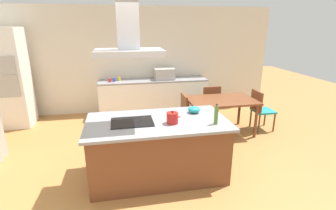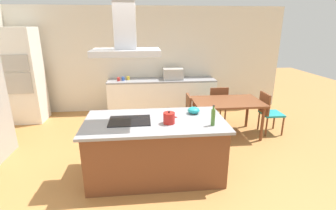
{
  "view_description": "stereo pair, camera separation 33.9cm",
  "coord_description": "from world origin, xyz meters",
  "px_view_note": "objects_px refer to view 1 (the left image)",
  "views": [
    {
      "loc": [
        -0.5,
        -3.39,
        2.24
      ],
      "look_at": [
        0.24,
        0.4,
        1.0
      ],
      "focal_mm": 26.74,
      "sensor_mm": 36.0,
      "label": 1
    },
    {
      "loc": [
        -0.17,
        -3.44,
        2.24
      ],
      "look_at": [
        0.24,
        0.4,
        1.0
      ],
      "focal_mm": 26.74,
      "sensor_mm": 36.0,
      "label": 2
    }
  ],
  "objects_px": {
    "coffee_mug_red": "(110,80)",
    "coffee_mug_yellow": "(119,79)",
    "countertop_microwave": "(164,74)",
    "mixing_bowl": "(194,110)",
    "chair_at_left_end": "(179,113)",
    "wall_oven_stack": "(10,79)",
    "chair_at_right_end": "(260,108)",
    "chair_facing_back_wall": "(210,101)",
    "coffee_mug_blue": "(114,80)",
    "dining_table": "(221,103)",
    "range_hood": "(128,36)",
    "tea_kettle": "(172,118)",
    "cooktop": "(132,122)",
    "olive_oil_bottle": "(216,116)"
  },
  "relations": [
    {
      "from": "countertop_microwave",
      "to": "chair_at_left_end",
      "type": "height_order",
      "value": "countertop_microwave"
    },
    {
      "from": "coffee_mug_blue",
      "to": "coffee_mug_red",
      "type": "bearing_deg",
      "value": -155.86
    },
    {
      "from": "chair_at_right_end",
      "to": "dining_table",
      "type": "bearing_deg",
      "value": 180.0
    },
    {
      "from": "olive_oil_bottle",
      "to": "coffee_mug_yellow",
      "type": "bearing_deg",
      "value": 112.31
    },
    {
      "from": "countertop_microwave",
      "to": "chair_at_left_end",
      "type": "relative_size",
      "value": 0.56
    },
    {
      "from": "chair_at_right_end",
      "to": "chair_facing_back_wall",
      "type": "bearing_deg",
      "value": 143.99
    },
    {
      "from": "countertop_microwave",
      "to": "chair_facing_back_wall",
      "type": "height_order",
      "value": "countertop_microwave"
    },
    {
      "from": "countertop_microwave",
      "to": "chair_at_left_end",
      "type": "xyz_separation_m",
      "value": [
        0.02,
        -1.55,
        -0.53
      ]
    },
    {
      "from": "tea_kettle",
      "to": "coffee_mug_red",
      "type": "xyz_separation_m",
      "value": [
        -0.95,
        2.95,
        -0.04
      ]
    },
    {
      "from": "mixing_bowl",
      "to": "chair_facing_back_wall",
      "type": "distance_m",
      "value": 2.05
    },
    {
      "from": "coffee_mug_yellow",
      "to": "chair_at_right_end",
      "type": "height_order",
      "value": "coffee_mug_yellow"
    },
    {
      "from": "coffee_mug_blue",
      "to": "range_hood",
      "type": "bearing_deg",
      "value": -84.39
    },
    {
      "from": "coffee_mug_yellow",
      "to": "chair_facing_back_wall",
      "type": "height_order",
      "value": "coffee_mug_yellow"
    },
    {
      "from": "coffee_mug_yellow",
      "to": "wall_oven_stack",
      "type": "height_order",
      "value": "wall_oven_stack"
    },
    {
      "from": "coffee_mug_red",
      "to": "range_hood",
      "type": "distance_m",
      "value": 3.06
    },
    {
      "from": "dining_table",
      "to": "chair_facing_back_wall",
      "type": "relative_size",
      "value": 1.57
    },
    {
      "from": "coffee_mug_red",
      "to": "coffee_mug_yellow",
      "type": "xyz_separation_m",
      "value": [
        0.23,
        0.11,
        0.0
      ]
    },
    {
      "from": "countertop_microwave",
      "to": "olive_oil_bottle",
      "type": "bearing_deg",
      "value": -87.02
    },
    {
      "from": "countertop_microwave",
      "to": "chair_at_left_end",
      "type": "bearing_deg",
      "value": -89.21
    },
    {
      "from": "countertop_microwave",
      "to": "coffee_mug_yellow",
      "type": "distance_m",
      "value": 1.15
    },
    {
      "from": "olive_oil_bottle",
      "to": "mixing_bowl",
      "type": "xyz_separation_m",
      "value": [
        -0.17,
        0.51,
        -0.07
      ]
    },
    {
      "from": "tea_kettle",
      "to": "chair_at_left_end",
      "type": "bearing_deg",
      "value": 72.91
    },
    {
      "from": "tea_kettle",
      "to": "wall_oven_stack",
      "type": "height_order",
      "value": "wall_oven_stack"
    },
    {
      "from": "dining_table",
      "to": "tea_kettle",
      "type": "bearing_deg",
      "value": -132.91
    },
    {
      "from": "coffee_mug_red",
      "to": "coffee_mug_blue",
      "type": "bearing_deg",
      "value": 24.14
    },
    {
      "from": "olive_oil_bottle",
      "to": "chair_at_left_end",
      "type": "xyz_separation_m",
      "value": [
        -0.14,
        1.61,
        -0.52
      ]
    },
    {
      "from": "coffee_mug_blue",
      "to": "chair_facing_back_wall",
      "type": "xyz_separation_m",
      "value": [
        2.21,
        -0.86,
        -0.44
      ]
    },
    {
      "from": "chair_at_right_end",
      "to": "chair_at_left_end",
      "type": "xyz_separation_m",
      "value": [
        -1.83,
        0.0,
        0.0
      ]
    },
    {
      "from": "olive_oil_bottle",
      "to": "dining_table",
      "type": "xyz_separation_m",
      "value": [
        0.77,
        1.61,
        -0.36
      ]
    },
    {
      "from": "mixing_bowl",
      "to": "dining_table",
      "type": "distance_m",
      "value": 1.47
    },
    {
      "from": "tea_kettle",
      "to": "countertop_microwave",
      "type": "distance_m",
      "value": 3.05
    },
    {
      "from": "coffee_mug_red",
      "to": "chair_at_left_end",
      "type": "bearing_deg",
      "value": -46.47
    },
    {
      "from": "dining_table",
      "to": "coffee_mug_yellow",
      "type": "bearing_deg",
      "value": 142.69
    },
    {
      "from": "countertop_microwave",
      "to": "chair_facing_back_wall",
      "type": "bearing_deg",
      "value": -43.36
    },
    {
      "from": "tea_kettle",
      "to": "coffee_mug_yellow",
      "type": "relative_size",
      "value": 2.41
    },
    {
      "from": "mixing_bowl",
      "to": "dining_table",
      "type": "xyz_separation_m",
      "value": [
        0.94,
        1.1,
        -0.29
      ]
    },
    {
      "from": "countertop_microwave",
      "to": "dining_table",
      "type": "height_order",
      "value": "countertop_microwave"
    },
    {
      "from": "cooktop",
      "to": "olive_oil_bottle",
      "type": "xyz_separation_m",
      "value": [
        1.16,
        -0.28,
        0.12
      ]
    },
    {
      "from": "mixing_bowl",
      "to": "chair_at_left_end",
      "type": "bearing_deg",
      "value": 88.81
    },
    {
      "from": "countertop_microwave",
      "to": "chair_facing_back_wall",
      "type": "xyz_separation_m",
      "value": [
        0.94,
        -0.88,
        -0.53
      ]
    },
    {
      "from": "chair_facing_back_wall",
      "to": "range_hood",
      "type": "bearing_deg",
      "value": -134.06
    },
    {
      "from": "wall_oven_stack",
      "to": "coffee_mug_blue",
      "type": "bearing_deg",
      "value": 5.26
    },
    {
      "from": "coffee_mug_blue",
      "to": "mixing_bowl",
      "type": "bearing_deg",
      "value": -64.11
    },
    {
      "from": "coffee_mug_yellow",
      "to": "chair_at_right_end",
      "type": "relative_size",
      "value": 0.1
    },
    {
      "from": "coffee_mug_blue",
      "to": "wall_oven_stack",
      "type": "distance_m",
      "value": 2.27
    },
    {
      "from": "tea_kettle",
      "to": "wall_oven_stack",
      "type": "distance_m",
      "value": 4.17
    },
    {
      "from": "coffee_mug_blue",
      "to": "chair_at_right_end",
      "type": "relative_size",
      "value": 0.1
    },
    {
      "from": "chair_at_left_end",
      "to": "range_hood",
      "type": "bearing_deg",
      "value": -127.36
    },
    {
      "from": "coffee_mug_yellow",
      "to": "range_hood",
      "type": "distance_m",
      "value": 3.15
    },
    {
      "from": "coffee_mug_yellow",
      "to": "wall_oven_stack",
      "type": "distance_m",
      "value": 2.4
    }
  ]
}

